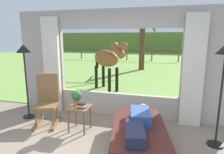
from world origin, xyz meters
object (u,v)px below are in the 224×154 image
rocking_chair (47,100)px  side_table (79,111)px  potted_plant (77,97)px  pasture_tree (142,43)px  reclining_person (139,121)px  recliner_sofa (139,136)px  floor_lamp_left (24,59)px  book_stack (82,106)px  horse (107,59)px  floor_lamp_right (224,65)px

rocking_chair → side_table: 0.87m
potted_plant → pasture_tree: bearing=87.4°
reclining_person → recliner_sofa: bearing=79.1°
pasture_tree → floor_lamp_left: bearing=-102.9°
book_stack → rocking_chair: bearing=167.4°
book_stack → horse: size_ratio=0.11×
potted_plant → floor_lamp_left: bearing=170.4°
side_table → reclining_person: bearing=-17.1°
reclining_person → floor_lamp_left: size_ratio=0.82×
recliner_sofa → floor_lamp_right: bearing=8.1°
reclining_person → floor_lamp_left: floor_lamp_left is taller
floor_lamp_right → horse: floor_lamp_right is taller
potted_plant → book_stack: potted_plant is taller
reclining_person → side_table: bearing=151.9°
reclining_person → floor_lamp_left: (-2.75, 0.69, 0.89)m
floor_lamp_right → floor_lamp_left: bearing=177.5°
recliner_sofa → reclining_person: 0.31m
book_stack → reclining_person: bearing=-15.6°
floor_lamp_right → pasture_tree: bearing=106.6°
side_table → pasture_tree: size_ratio=0.15×
side_table → potted_plant: (-0.08, 0.06, 0.28)m
recliner_sofa → rocking_chair: rocking_chair is taller
rocking_chair → side_table: bearing=-27.1°
potted_plant → floor_lamp_right: floor_lamp_right is taller
reclining_person → book_stack: size_ratio=7.86×
side_table → book_stack: 0.17m
rocking_chair → book_stack: size_ratio=6.15×
reclining_person → floor_lamp_right: size_ratio=0.79×
floor_lamp_left → horse: horse is taller
horse → pasture_tree: pasture_tree is taller
side_table → horse: 3.20m
potted_plant → recliner_sofa: bearing=-16.6°
recliner_sofa → pasture_tree: (-1.00, 8.28, 1.33)m
rocking_chair → floor_lamp_left: bearing=149.6°
book_stack → floor_lamp_left: floor_lamp_left is taller
recliner_sofa → horse: horse is taller
potted_plant → pasture_tree: size_ratio=0.09×
floor_lamp_right → potted_plant: bearing=-178.8°
floor_lamp_left → pasture_tree: (1.75, 7.64, 0.14)m
recliner_sofa → horse: size_ratio=1.06×
recliner_sofa → rocking_chair: size_ratio=1.64×
side_table → horse: size_ratio=0.30×
reclining_person → pasture_tree: bearing=85.9°
reclining_person → rocking_chair: size_ratio=1.28×
reclining_person → pasture_tree: pasture_tree is taller
reclining_person → horse: (-1.60, 3.49, 0.63)m
floor_lamp_left → floor_lamp_right: (4.08, -0.18, 0.06)m
reclining_person → potted_plant: potted_plant is taller
recliner_sofa → potted_plant: 1.49m
book_stack → floor_lamp_left: size_ratio=0.10×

